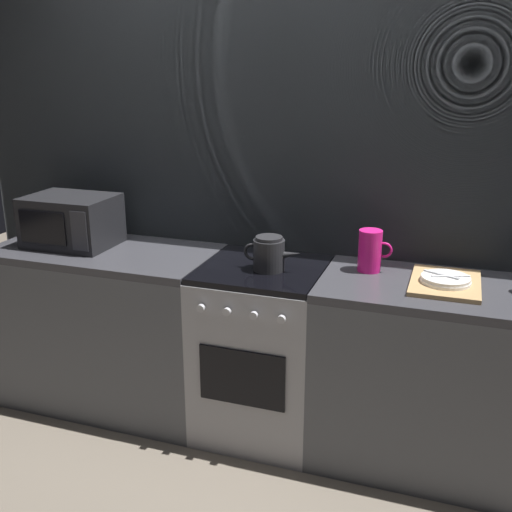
{
  "coord_description": "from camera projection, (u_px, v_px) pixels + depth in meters",
  "views": [
    {
      "loc": [
        0.87,
        -2.63,
        1.84
      ],
      "look_at": [
        -0.03,
        0.0,
        0.95
      ],
      "focal_mm": 42.15,
      "sensor_mm": 36.0,
      "label": 1
    }
  ],
  "objects": [
    {
      "name": "pitcher",
      "position": [
        370.0,
        251.0,
        2.83
      ],
      "size": [
        0.16,
        0.11,
        0.2
      ],
      "color": "#E5197A",
      "rests_on": "counter_right"
    },
    {
      "name": "counter_right",
      "position": [
        446.0,
        378.0,
        2.78
      ],
      "size": [
        1.2,
        0.6,
        0.9
      ],
      "color": "#515459",
      "rests_on": "ground_plane"
    },
    {
      "name": "ground_plane",
      "position": [
        262.0,
        426.0,
        3.2
      ],
      "size": [
        8.0,
        8.0,
        0.0
      ],
      "primitive_type": "plane",
      "color": "#6B6054"
    },
    {
      "name": "counter_left",
      "position": [
        109.0,
        326.0,
        3.34
      ],
      "size": [
        1.2,
        0.6,
        0.9
      ],
      "color": "#515459",
      "rests_on": "ground_plane"
    },
    {
      "name": "stove_unit",
      "position": [
        262.0,
        350.0,
        3.06
      ],
      "size": [
        0.6,
        0.63,
        0.9
      ],
      "color": "#9E9EA3",
      "rests_on": "ground_plane"
    },
    {
      "name": "microwave",
      "position": [
        72.0,
        221.0,
        3.24
      ],
      "size": [
        0.46,
        0.35,
        0.27
      ],
      "color": "black",
      "rests_on": "counter_left"
    },
    {
      "name": "back_wall",
      "position": [
        282.0,
        193.0,
        3.12
      ],
      "size": [
        3.6,
        0.05,
        2.4
      ],
      "color": "gray",
      "rests_on": "ground_plane"
    },
    {
      "name": "kettle",
      "position": [
        269.0,
        254.0,
        2.85
      ],
      "size": [
        0.28,
        0.15,
        0.17
      ],
      "color": "#262628",
      "rests_on": "stove_unit"
    },
    {
      "name": "dish_pile",
      "position": [
        445.0,
        282.0,
        2.67
      ],
      "size": [
        0.3,
        0.4,
        0.06
      ],
      "color": "tan",
      "rests_on": "counter_right"
    }
  ]
}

